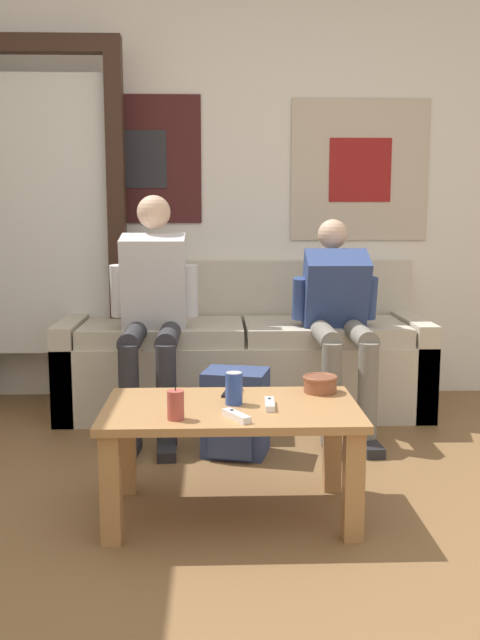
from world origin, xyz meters
name	(u,v)px	position (x,y,z in m)	size (l,w,h in m)	color
ground_plane	(322,572)	(0.00, 0.00, 0.00)	(18.00, 18.00, 0.00)	brown
wall_back	(270,192)	(0.00, 2.34, 1.28)	(10.00, 0.07, 2.55)	white
door_frame	(40,204)	(-1.37, 2.12, 1.20)	(1.00, 0.10, 2.15)	#382319
couch	(243,358)	(-0.18, 1.96, 0.30)	(2.10, 0.75, 0.86)	beige
coffee_table	(231,427)	(-0.29, 0.46, 0.35)	(0.96, 0.57, 0.43)	#B27F4C
person_seated_adult	(152,305)	(-0.67, 1.55, 0.68)	(0.47, 0.81, 1.25)	#2D2D33
person_seated_teen	(339,315)	(0.31, 1.57, 0.62)	(0.47, 0.88, 1.12)	gray
backpack	(235,415)	(-0.25, 1.14, 0.20)	(0.34, 0.32, 0.41)	navy
ceramic_bowl	(320,383)	(0.08, 0.64, 0.47)	(0.14, 0.14, 0.07)	brown
pillar_candle	(176,405)	(-0.48, 0.28, 0.49)	(0.06, 0.06, 0.12)	#B24C42
drink_can_blue	(234,388)	(-0.27, 0.48, 0.50)	(0.07, 0.07, 0.12)	#28479E
game_controller_near_left	(270,404)	(-0.14, 0.43, 0.45)	(0.04, 0.15, 0.03)	white
game_controller_near_right	(237,416)	(-0.27, 0.28, 0.45)	(0.10, 0.14, 0.03)	white
cell_phone	(232,393)	(-0.28, 0.63, 0.44)	(0.09, 0.15, 0.01)	black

